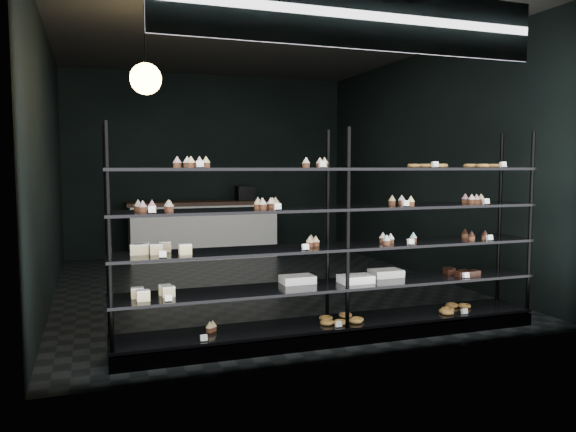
# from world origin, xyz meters

# --- Properties ---
(room) EXTENTS (5.01, 6.01, 3.20)m
(room) POSITION_xyz_m (0.00, 0.00, 1.60)
(room) COLOR black
(room) RESTS_ON ground
(display_shelf) EXTENTS (4.00, 0.50, 1.91)m
(display_shelf) POSITION_xyz_m (0.02, -2.45, 0.63)
(display_shelf) COLOR black
(display_shelf) RESTS_ON room
(signage) EXTENTS (3.30, 0.05, 0.50)m
(signage) POSITION_xyz_m (0.00, -2.93, 2.75)
(signage) COLOR #0E0D42
(signage) RESTS_ON room
(pendant_lamp) EXTENTS (0.31, 0.31, 0.89)m
(pendant_lamp) POSITION_xyz_m (-1.49, -1.17, 2.45)
(pendant_lamp) COLOR black
(pendant_lamp) RESTS_ON room
(service_counter) EXTENTS (2.57, 0.65, 1.23)m
(service_counter) POSITION_xyz_m (-0.22, 2.50, 0.50)
(service_counter) COLOR white
(service_counter) RESTS_ON room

